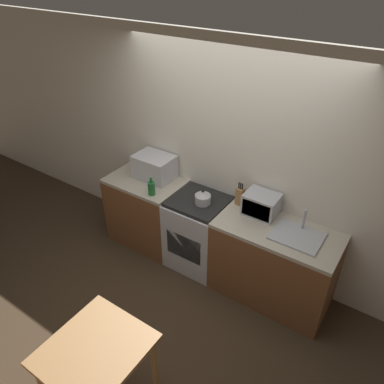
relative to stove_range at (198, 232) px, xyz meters
The scene contains 12 objects.
ground_plane 0.77m from the stove_range, 74.66° to the right, with size 16.00×16.00×0.00m, color #3D2D1E.
wall_back 0.93m from the stove_range, 64.23° to the left, with size 10.00×0.06×2.60m.
counter_left_run 0.77m from the stove_range, behind, with size 0.92×0.62×0.90m.
counter_right_run 0.94m from the stove_range, ahead, with size 1.25×0.62×0.90m.
stove_range is the anchor object (origin of this frame).
kettle 0.53m from the stove_range, 20.23° to the right, with size 0.18×0.18×0.17m.
microwave 0.94m from the stove_range, behind, with size 0.46×0.34×0.29m.
bottle 0.76m from the stove_range, 158.09° to the right, with size 0.08×0.08×0.22m.
knife_block 0.71m from the stove_range, 24.22° to the left, with size 0.08×0.07×0.27m.
toaster_oven 0.89m from the stove_range, 12.68° to the left, with size 0.35×0.27×0.23m.
sink_basin 1.22m from the stove_range, ahead, with size 0.47×0.39×0.24m.
dining_table 1.90m from the stove_range, 81.18° to the right, with size 0.70×0.77×0.73m.
Camera 1 is at (1.69, -2.28, 3.23)m, focal length 35.00 mm.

